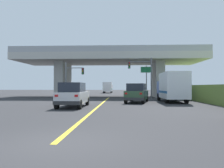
# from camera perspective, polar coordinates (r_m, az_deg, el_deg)

# --- Properties ---
(ground) EXTENTS (160.00, 160.00, 0.00)m
(ground) POSITION_cam_1_polar(r_m,az_deg,el_deg) (36.93, -0.55, -3.33)
(ground) COLOR #2B2B2D
(overpass_bridge) EXTENTS (30.11, 10.13, 7.77)m
(overpass_bridge) POSITION_cam_1_polar(r_m,az_deg,el_deg) (37.10, -0.55, 5.31)
(overpass_bridge) COLOR #B7B5AD
(overpass_bridge) RESTS_ON ground
(lane_divider_stripe) EXTENTS (0.20, 27.50, 0.01)m
(lane_divider_stripe) POSITION_cam_1_polar(r_m,az_deg,el_deg) (20.20, -3.14, -5.49)
(lane_divider_stripe) COLOR yellow
(lane_divider_stripe) RESTS_ON ground
(suv_lead) EXTENTS (2.00, 4.77, 2.02)m
(suv_lead) POSITION_cam_1_polar(r_m,az_deg,el_deg) (18.36, -10.10, -2.80)
(suv_lead) COLOR silver
(suv_lead) RESTS_ON ground
(suv_crossing) EXTENTS (2.91, 4.98, 2.02)m
(suv_crossing) POSITION_cam_1_polar(r_m,az_deg,el_deg) (23.34, 6.50, -2.36)
(suv_crossing) COLOR #2D4C33
(suv_crossing) RESTS_ON ground
(box_truck) EXTENTS (2.33, 6.70, 3.20)m
(box_truck) POSITION_cam_1_polar(r_m,az_deg,el_deg) (24.80, 15.43, -0.74)
(box_truck) COLOR navy
(box_truck) RESTS_ON ground
(traffic_signal_nearside) EXTENTS (3.36, 0.36, 5.80)m
(traffic_signal_nearside) POSITION_cam_1_polar(r_m,az_deg,el_deg) (31.33, 8.22, 3.08)
(traffic_signal_nearside) COLOR #56595E
(traffic_signal_nearside) RESTS_ON ground
(traffic_signal_farside) EXTENTS (2.75, 0.36, 5.29)m
(traffic_signal_farside) POSITION_cam_1_polar(r_m,az_deg,el_deg) (32.46, -10.38, 2.09)
(traffic_signal_farside) COLOR slate
(traffic_signal_farside) RESTS_ON ground
(highway_sign) EXTENTS (1.79, 0.17, 4.92)m
(highway_sign) POSITION_cam_1_polar(r_m,az_deg,el_deg) (33.82, 8.99, 2.64)
(highway_sign) COLOR #56595E
(highway_sign) RESTS_ON ground
(semi_truck_distant) EXTENTS (2.33, 6.49, 2.88)m
(semi_truck_distant) POSITION_cam_1_polar(r_m,az_deg,el_deg) (59.51, -1.11, -0.86)
(semi_truck_distant) COLOR red
(semi_truck_distant) RESTS_ON ground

